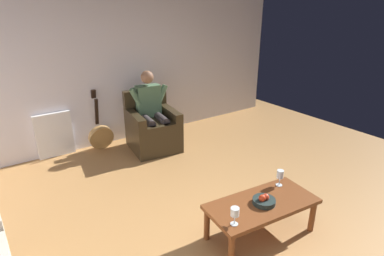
{
  "coord_description": "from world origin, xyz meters",
  "views": [
    {
      "loc": [
        1.89,
        1.74,
        2.21
      ],
      "look_at": [
        -0.25,
        -1.34,
        0.74
      ],
      "focal_mm": 29.55,
      "sensor_mm": 36.0,
      "label": 1
    }
  ],
  "objects_px": {
    "wine_glass_near": "(235,213)",
    "wine_glass_far": "(280,175)",
    "guitar": "(101,135)",
    "coffee_table": "(262,207)",
    "person_seated": "(152,109)",
    "fruit_bowl": "(264,201)",
    "armchair": "(152,129)"
  },
  "relations": [
    {
      "from": "wine_glass_near",
      "to": "wine_glass_far",
      "type": "distance_m",
      "value": 0.86
    },
    {
      "from": "guitar",
      "to": "coffee_table",
      "type": "bearing_deg",
      "value": 101.21
    },
    {
      "from": "coffee_table",
      "to": "guitar",
      "type": "xyz_separation_m",
      "value": [
        0.59,
        -2.96,
        -0.11
      ]
    },
    {
      "from": "coffee_table",
      "to": "wine_glass_far",
      "type": "relative_size",
      "value": 6.43
    },
    {
      "from": "person_seated",
      "to": "wine_glass_near",
      "type": "height_order",
      "value": "person_seated"
    },
    {
      "from": "wine_glass_near",
      "to": "wine_glass_far",
      "type": "xyz_separation_m",
      "value": [
        -0.83,
        -0.21,
        0.0
      ]
    },
    {
      "from": "fruit_bowl",
      "to": "person_seated",
      "type": "bearing_deg",
      "value": -92.83
    },
    {
      "from": "armchair",
      "to": "coffee_table",
      "type": "xyz_separation_m",
      "value": [
        0.12,
        2.51,
        0.01
      ]
    },
    {
      "from": "person_seated",
      "to": "coffee_table",
      "type": "bearing_deg",
      "value": 94.85
    },
    {
      "from": "person_seated",
      "to": "wine_glass_near",
      "type": "relative_size",
      "value": 7.35
    },
    {
      "from": "armchair",
      "to": "wine_glass_near",
      "type": "height_order",
      "value": "armchair"
    },
    {
      "from": "guitar",
      "to": "wine_glass_near",
      "type": "xyz_separation_m",
      "value": [
        -0.14,
        3.06,
        0.28
      ]
    },
    {
      "from": "coffee_table",
      "to": "wine_glass_far",
      "type": "xyz_separation_m",
      "value": [
        -0.38,
        -0.12,
        0.18
      ]
    },
    {
      "from": "person_seated",
      "to": "guitar",
      "type": "height_order",
      "value": "person_seated"
    },
    {
      "from": "armchair",
      "to": "coffee_table",
      "type": "bearing_deg",
      "value": 94.84
    },
    {
      "from": "person_seated",
      "to": "wine_glass_far",
      "type": "bearing_deg",
      "value": 103.84
    },
    {
      "from": "coffee_table",
      "to": "armchair",
      "type": "bearing_deg",
      "value": -92.78
    },
    {
      "from": "armchair",
      "to": "wine_glass_far",
      "type": "relative_size",
      "value": 5.07
    },
    {
      "from": "person_seated",
      "to": "guitar",
      "type": "xyz_separation_m",
      "value": [
        0.71,
        -0.45,
        -0.45
      ]
    },
    {
      "from": "wine_glass_far",
      "to": "fruit_bowl",
      "type": "height_order",
      "value": "wine_glass_far"
    },
    {
      "from": "guitar",
      "to": "wine_glass_near",
      "type": "height_order",
      "value": "guitar"
    },
    {
      "from": "wine_glass_near",
      "to": "armchair",
      "type": "bearing_deg",
      "value": -102.42
    },
    {
      "from": "armchair",
      "to": "fruit_bowl",
      "type": "relative_size",
      "value": 4.08
    },
    {
      "from": "guitar",
      "to": "fruit_bowl",
      "type": "bearing_deg",
      "value": 101.03
    },
    {
      "from": "armchair",
      "to": "wine_glass_far",
      "type": "distance_m",
      "value": 2.42
    },
    {
      "from": "armchair",
      "to": "person_seated",
      "type": "relative_size",
      "value": 0.73
    },
    {
      "from": "wine_glass_far",
      "to": "fruit_bowl",
      "type": "relative_size",
      "value": 0.81
    },
    {
      "from": "armchair",
      "to": "guitar",
      "type": "distance_m",
      "value": 0.85
    },
    {
      "from": "wine_glass_near",
      "to": "fruit_bowl",
      "type": "bearing_deg",
      "value": -171.74
    },
    {
      "from": "wine_glass_near",
      "to": "wine_glass_far",
      "type": "relative_size",
      "value": 0.94
    },
    {
      "from": "guitar",
      "to": "wine_glass_near",
      "type": "relative_size",
      "value": 5.68
    },
    {
      "from": "wine_glass_near",
      "to": "coffee_table",
      "type": "bearing_deg",
      "value": -168.55
    }
  ]
}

